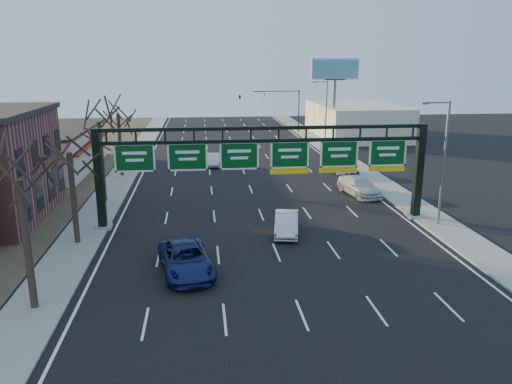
{
  "coord_description": "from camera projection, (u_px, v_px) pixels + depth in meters",
  "views": [
    {
      "loc": [
        -4.56,
        -27.05,
        11.72
      ],
      "look_at": [
        -0.97,
        4.9,
        3.2
      ],
      "focal_mm": 35.0,
      "sensor_mm": 36.0,
      "label": 1
    }
  ],
  "objects": [
    {
      "name": "sidewalk_right",
      "position": [
        375.0,
        180.0,
        50.05
      ],
      "size": [
        3.0,
        120.0,
        0.12
      ],
      "primitive_type": "cube",
      "color": "gray",
      "rests_on": "ground"
    },
    {
      "name": "ground",
      "position": [
        282.0,
        265.0,
        29.47
      ],
      "size": [
        160.0,
        160.0,
        0.0
      ],
      "primitive_type": "plane",
      "color": "black",
      "rests_on": "ground"
    },
    {
      "name": "streetlight_near",
      "position": [
        443.0,
        157.0,
        35.28
      ],
      "size": [
        2.15,
        0.22,
        9.0
      ],
      "color": "slate",
      "rests_on": "sidewalk_right"
    },
    {
      "name": "sidewalk_left",
      "position": [
        115.0,
        187.0,
        47.29
      ],
      "size": [
        3.0,
        120.0,
        0.12
      ],
      "primitive_type": "cube",
      "color": "gray",
      "rests_on": "ground"
    },
    {
      "name": "billboard_right",
      "position": [
        335.0,
        79.0,
        71.98
      ],
      "size": [
        7.0,
        0.5,
        12.0
      ],
      "color": "slate",
      "rests_on": "ground"
    },
    {
      "name": "streetlight_far",
      "position": [
        325.0,
        110.0,
        67.94
      ],
      "size": [
        2.15,
        0.22,
        9.0
      ],
      "color": "slate",
      "rests_on": "sidewalk_right"
    },
    {
      "name": "car_grey_far",
      "position": [
        346.0,
        168.0,
        52.16
      ],
      "size": [
        1.99,
        4.54,
        1.52
      ],
      "primitive_type": "imported",
      "rotation": [
        0.0,
        0.0,
        0.04
      ],
      "color": "#46494C",
      "rests_on": "ground"
    },
    {
      "name": "tree_mid",
      "position": [
        98.0,
        109.0,
        40.49
      ],
      "size": [
        3.6,
        3.6,
        9.24
      ],
      "color": "black",
      "rests_on": "sidewalk_left"
    },
    {
      "name": "tree_far",
      "position": [
        117.0,
        104.0,
        50.19
      ],
      "size": [
        3.6,
        3.6,
        8.86
      ],
      "color": "black",
      "rests_on": "sidewalk_left"
    },
    {
      "name": "car_silver_distant",
      "position": [
        214.0,
        160.0,
        57.05
      ],
      "size": [
        1.68,
        4.21,
        1.36
      ],
      "primitive_type": "imported",
      "rotation": [
        0.0,
        0.0,
        -0.06
      ],
      "color": "#BBBCC1",
      "rests_on": "ground"
    },
    {
      "name": "tree_gantry",
      "position": [
        68.0,
        136.0,
        31.08
      ],
      "size": [
        3.6,
        3.6,
        8.48
      ],
      "color": "black",
      "rests_on": "sidewalk_left"
    },
    {
      "name": "lane_markings",
      "position": [
        249.0,
        184.0,
        48.69
      ],
      "size": [
        21.6,
        120.0,
        0.01
      ],
      "primitive_type": "cube",
      "color": "white",
      "rests_on": "ground"
    },
    {
      "name": "car_white_wagon",
      "position": [
        359.0,
        186.0,
        44.63
      ],
      "size": [
        3.25,
        5.79,
        1.59
      ],
      "primitive_type": "imported",
      "rotation": [
        0.0,
        0.0,
        0.2
      ],
      "color": "silver",
      "rests_on": "ground"
    },
    {
      "name": "tree_near",
      "position": [
        16.0,
        158.0,
        22.34
      ],
      "size": [
        3.6,
        3.6,
        8.86
      ],
      "color": "black",
      "rests_on": "sidewalk_left"
    },
    {
      "name": "car_blue_suv",
      "position": [
        186.0,
        259.0,
        28.24
      ],
      "size": [
        3.67,
        6.19,
        1.61
      ],
      "primitive_type": "imported",
      "rotation": [
        0.0,
        0.0,
        0.18
      ],
      "color": "navy",
      "rests_on": "ground"
    },
    {
      "name": "building_right_distant",
      "position": [
        356.0,
        120.0,
        79.02
      ],
      "size": [
        12.0,
        20.0,
        5.0
      ],
      "primitive_type": "cube",
      "color": "beige",
      "rests_on": "ground"
    },
    {
      "name": "sign_gantry",
      "position": [
        267.0,
        162.0,
        35.99
      ],
      "size": [
        24.6,
        1.2,
        7.2
      ],
      "color": "black",
      "rests_on": "ground"
    },
    {
      "name": "car_silver_sedan",
      "position": [
        286.0,
        223.0,
        34.62
      ],
      "size": [
        2.38,
        4.75,
        1.49
      ],
      "primitive_type": "imported",
      "rotation": [
        0.0,
        0.0,
        -0.18
      ],
      "color": "#BDBCC2",
      "rests_on": "ground"
    },
    {
      "name": "cream_strip",
      "position": [
        45.0,
        149.0,
        54.41
      ],
      "size": [
        10.9,
        18.4,
        4.7
      ],
      "color": "beige",
      "rests_on": "ground"
    },
    {
      "name": "traffic_signal_mast",
      "position": [
        262.0,
        99.0,
        81.51
      ],
      "size": [
        10.16,
        0.54,
        7.0
      ],
      "color": "black",
      "rests_on": "ground"
    }
  ]
}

